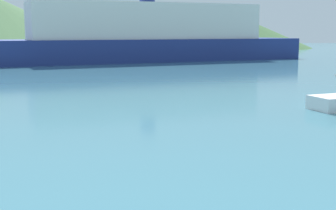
# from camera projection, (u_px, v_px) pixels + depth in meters

# --- Properties ---
(ferry_distant) EXTENTS (37.23, 15.63, 7.97)m
(ferry_distant) POSITION_uv_depth(u_px,v_px,m) (147.00, 36.00, 52.18)
(ferry_distant) COLOR navy
(ferry_distant) RESTS_ON ground_plane
(hill_central) EXTENTS (33.96, 33.96, 7.41)m
(hill_central) POSITION_uv_depth(u_px,v_px,m) (225.00, 29.00, 93.87)
(hill_central) COLOR #3D6038
(hill_central) RESTS_ON ground_plane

